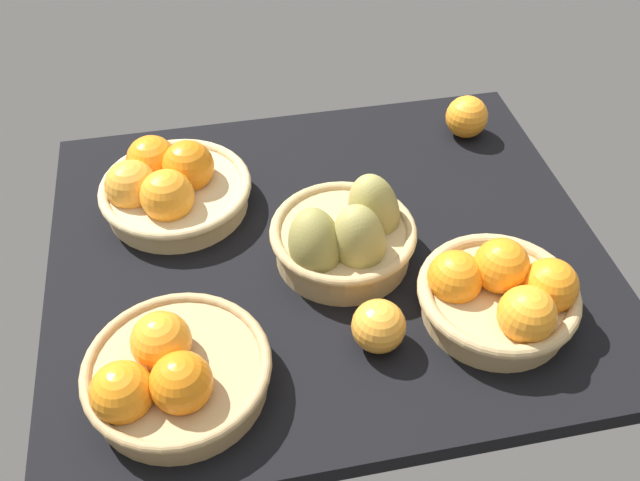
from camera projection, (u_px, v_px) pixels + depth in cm
name	position (u px, v px, depth cm)	size (l,w,h in cm)	color
market_tray	(327.00, 255.00, 108.96)	(84.00, 72.00, 3.00)	black
basket_far_right	(171.00, 373.00, 86.96)	(23.85, 23.85, 10.40)	tan
basket_center_pears	(346.00, 237.00, 102.72)	(21.81, 21.80, 14.55)	tan
basket_far_left	(501.00, 294.00, 95.47)	(22.26, 22.26, 11.12)	tan
basket_near_right	(169.00, 186.00, 112.05)	(24.38, 24.38, 10.65)	tan
loose_orange_front_gap	(379.00, 326.00, 92.43)	(7.31, 7.31, 7.31)	#F49E33
loose_orange_back_gap	(467.00, 117.00, 126.13)	(7.58, 7.58, 7.58)	orange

